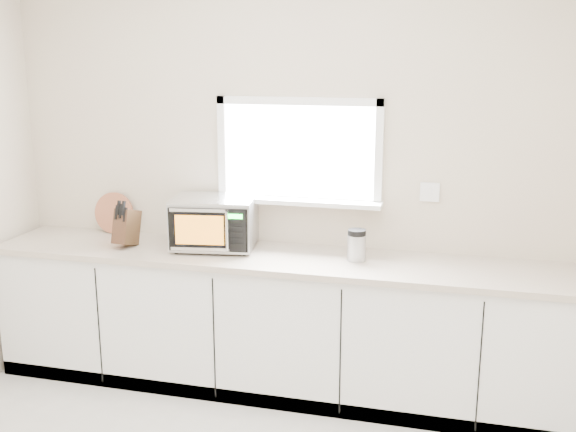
% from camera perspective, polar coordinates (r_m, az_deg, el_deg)
% --- Properties ---
extents(back_wall, '(4.00, 0.17, 2.70)m').
position_cam_1_polar(back_wall, '(4.46, 0.96, 3.15)').
color(back_wall, beige).
rests_on(back_wall, ground).
extents(cabinets, '(3.92, 0.60, 0.88)m').
position_cam_1_polar(cabinets, '(4.45, 0.00, -9.32)').
color(cabinets, silver).
rests_on(cabinets, ground).
extents(countertop, '(3.92, 0.64, 0.04)m').
position_cam_1_polar(countertop, '(4.28, -0.03, -3.69)').
color(countertop, '#B7A596').
rests_on(countertop, cabinets).
extents(microwave, '(0.58, 0.48, 0.34)m').
position_cam_1_polar(microwave, '(4.44, -6.25, -0.49)').
color(microwave, black).
rests_on(microwave, countertop).
extents(knife_block, '(0.13, 0.23, 0.32)m').
position_cam_1_polar(knife_block, '(4.58, -13.52, -0.86)').
color(knife_block, '#3F2916').
rests_on(knife_block, countertop).
extents(cutting_board, '(0.29, 0.07, 0.29)m').
position_cam_1_polar(cutting_board, '(4.95, -14.52, 0.26)').
color(cutting_board, '#B06644').
rests_on(cutting_board, countertop).
extents(coffee_grinder, '(0.12, 0.12, 0.20)m').
position_cam_1_polar(coffee_grinder, '(4.18, 5.83, -2.45)').
color(coffee_grinder, '#A8ABB0').
rests_on(coffee_grinder, countertop).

